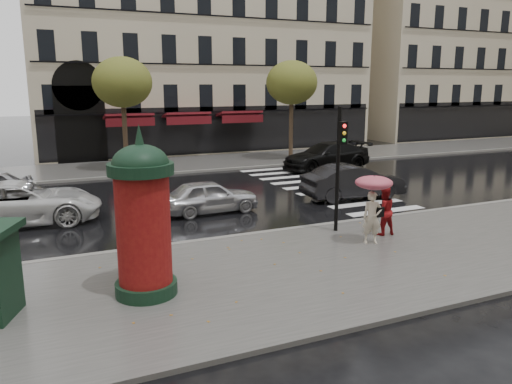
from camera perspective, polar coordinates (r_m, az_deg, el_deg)
name	(u,v)px	position (r m, az deg, el deg)	size (l,w,h in m)	color
ground	(307,263)	(14.63, 5.88, -8.08)	(160.00, 160.00, 0.00)	black
near_sidewalk	(316,267)	(14.21, 6.90, -8.48)	(90.00, 7.00, 0.12)	#474744
far_sidewalk	(157,166)	(32.02, -11.29, 2.95)	(90.00, 6.00, 0.12)	#474744
near_kerb	(264,233)	(17.13, 0.88, -4.73)	(90.00, 0.25, 0.14)	slate
far_kerb	(169,173)	(29.14, -9.97, 2.12)	(90.00, 0.25, 0.14)	slate
zebra_crossing	(316,186)	(25.56, 6.85, 0.68)	(3.60, 11.75, 0.01)	silver
bldg_far_corner	(192,8)	(44.26, -7.29, 20.18)	(26.00, 14.00, 22.90)	#B7A88C
bldg_far_right	(449,24)	(58.88, 21.19, 17.46)	(24.00, 14.00, 22.90)	#B7A88C
tree_far_left	(122,83)	(30.27, -15.04, 11.97)	(3.40, 3.40, 6.64)	#38281C
tree_far_right	(292,83)	(33.84, 4.10, 12.32)	(3.40, 3.40, 6.64)	#38281C
woman_umbrella	(373,198)	(15.97, 13.25, -0.66)	(1.16, 1.16, 2.24)	beige
woman_red	(383,211)	(17.14, 14.37, -2.08)	(0.80, 0.62, 1.65)	maroon
man_burgundy	(133,246)	(13.44, -13.85, -5.96)	(0.81, 0.53, 1.66)	#410D18
morris_column	(143,215)	(11.91, -12.79, -2.61)	(1.51, 1.51, 4.07)	black
traffic_light	(339,157)	(16.89, 9.51, 3.95)	(0.27, 0.40, 4.23)	black
car_silver	(209,196)	(20.06, -5.35, -0.50)	(1.59, 3.94, 1.34)	silver
car_darkgrey	(353,182)	(22.96, 11.05, 1.18)	(1.63, 4.67, 1.54)	black
car_white	(21,203)	(20.31, -25.31, -1.12)	(2.64, 5.72, 1.59)	silver
car_black	(326,156)	(30.74, 8.03, 4.11)	(2.28, 5.61, 1.63)	black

